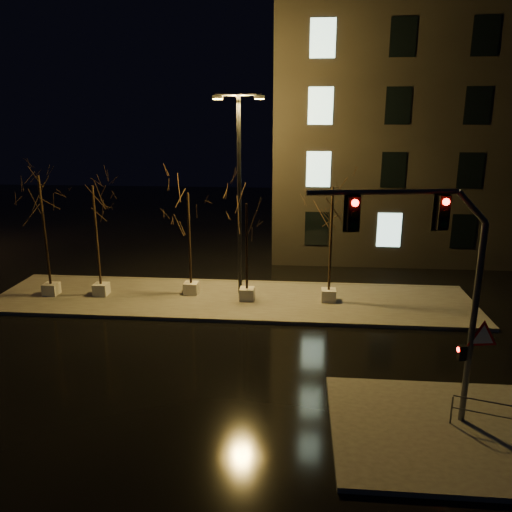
{
  "coord_description": "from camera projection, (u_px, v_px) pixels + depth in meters",
  "views": [
    {
      "loc": [
        2.99,
        -15.55,
        8.2
      ],
      "look_at": [
        1.3,
        3.81,
        2.8
      ],
      "focal_mm": 35.0,
      "sensor_mm": 36.0,
      "label": 1
    }
  ],
  "objects": [
    {
      "name": "median",
      "position": [
        232.0,
        299.0,
        23.11
      ],
      "size": [
        22.0,
        5.0,
        0.15
      ],
      "primitive_type": "cube",
      "color": "#484540",
      "rests_on": "ground"
    },
    {
      "name": "building",
      "position": [
        476.0,
        129.0,
        31.47
      ],
      "size": [
        25.0,
        12.0,
        15.0
      ],
      "primitive_type": "cube",
      "color": "black",
      "rests_on": "ground"
    },
    {
      "name": "streetlight_main",
      "position": [
        239.0,
        183.0,
        22.31
      ],
      "size": [
        2.26,
        0.38,
        9.04
      ],
      "rotation": [
        0.0,
        0.0,
        0.06
      ],
      "color": "black",
      "rests_on": "median"
    },
    {
      "name": "tree_3",
      "position": [
        247.0,
        226.0,
        21.96
      ],
      "size": [
        1.8,
        1.8,
        4.55
      ],
      "color": "beige",
      "rests_on": "median"
    },
    {
      "name": "tree_2",
      "position": [
        189.0,
        216.0,
        22.66
      ],
      "size": [
        1.8,
        1.8,
        4.92
      ],
      "color": "beige",
      "rests_on": "median"
    },
    {
      "name": "ground",
      "position": [
        209.0,
        362.0,
        17.37
      ],
      "size": [
        90.0,
        90.0,
        0.0
      ],
      "primitive_type": "plane",
      "color": "black",
      "rests_on": "ground"
    },
    {
      "name": "sidewalk_corner",
      "position": [
        462.0,
        432.0,
        13.36
      ],
      "size": [
        7.0,
        5.0,
        0.15
      ],
      "primitive_type": "cube",
      "color": "#484540",
      "rests_on": "ground"
    },
    {
      "name": "tree_0",
      "position": [
        41.0,
        203.0,
        22.36
      ],
      "size": [
        1.8,
        1.8,
        5.74
      ],
      "color": "beige",
      "rests_on": "median"
    },
    {
      "name": "tree_4",
      "position": [
        332.0,
        213.0,
        21.62
      ],
      "size": [
        1.8,
        1.8,
        5.34
      ],
      "color": "beige",
      "rests_on": "median"
    },
    {
      "name": "guard_rail_a",
      "position": [
        493.0,
        412.0,
        13.1
      ],
      "size": [
        1.95,
        0.61,
        0.88
      ],
      "rotation": [
        0.0,
        0.0,
        -0.29
      ],
      "color": "#515358",
      "rests_on": "sidewalk_corner"
    },
    {
      "name": "tree_1",
      "position": [
        94.0,
        211.0,
        22.42
      ],
      "size": [
        1.8,
        1.8,
        5.28
      ],
      "color": "beige",
      "rests_on": "median"
    },
    {
      "name": "traffic_signal_mast",
      "position": [
        439.0,
        276.0,
        12.58
      ],
      "size": [
        5.2,
        0.84,
        6.4
      ],
      "rotation": [
        0.0,
        0.0,
        0.15
      ],
      "color": "#515358",
      "rests_on": "sidewalk_corner"
    }
  ]
}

